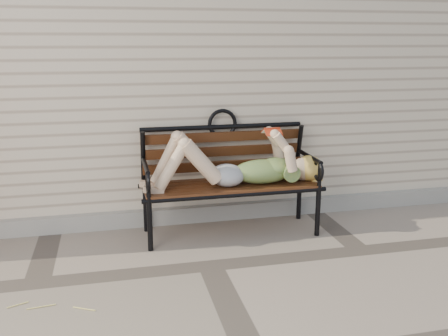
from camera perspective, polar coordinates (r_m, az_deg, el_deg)
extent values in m
plane|color=gray|center=(3.86, -1.55, -11.10)|extent=(80.00, 80.00, 0.00)
cube|color=beige|center=(6.45, -7.11, 12.87)|extent=(8.00, 4.00, 3.00)
cube|color=#9F9A90|center=(4.71, -3.93, -5.29)|extent=(8.00, 0.10, 0.15)
cylinder|color=black|center=(4.08, -8.48, -6.46)|extent=(0.04, 0.04, 0.44)
cylinder|color=black|center=(4.49, -8.95, -4.50)|extent=(0.04, 0.04, 0.44)
cylinder|color=black|center=(4.41, 10.67, -4.90)|extent=(0.04, 0.04, 0.44)
cylinder|color=black|center=(4.80, 8.58, -3.23)|extent=(0.04, 0.04, 0.44)
cube|color=#552915|center=(4.32, 0.78, -2.01)|extent=(1.49, 0.48, 0.03)
cylinder|color=black|center=(4.12, 1.51, -3.11)|extent=(1.57, 0.04, 0.04)
cylinder|color=black|center=(4.53, 0.12, -1.48)|extent=(1.57, 0.04, 0.04)
torus|color=black|center=(4.52, -0.19, 5.10)|extent=(0.27, 0.04, 0.27)
ellipsoid|color=#0B454D|center=(4.33, 4.41, -0.39)|extent=(0.53, 0.30, 0.21)
ellipsoid|color=#0B454D|center=(4.36, 5.89, 0.14)|extent=(0.25, 0.29, 0.16)
ellipsoid|color=#A4A4A8|center=(4.26, 0.37, -0.82)|extent=(0.29, 0.33, 0.19)
sphere|color=beige|center=(4.46, 9.09, -0.10)|extent=(0.22, 0.22, 0.22)
ellipsoid|color=#ECC458|center=(4.48, 9.68, 0.00)|extent=(0.24, 0.25, 0.23)
cube|color=#AB2C13|center=(4.28, 5.51, 4.50)|extent=(0.14, 0.02, 0.02)
cube|color=silver|center=(4.24, 5.67, 4.05)|extent=(0.14, 0.09, 0.05)
cube|color=silver|center=(4.32, 5.32, 4.24)|extent=(0.14, 0.09, 0.05)
cube|color=#AB2C13|center=(4.24, 5.69, 4.10)|extent=(0.15, 0.09, 0.05)
cube|color=#AB2C13|center=(4.32, 5.31, 4.30)|extent=(0.15, 0.09, 0.05)
cylinder|color=#DFCE6C|center=(3.37, -20.81, -16.08)|extent=(0.05, 0.16, 0.01)
cylinder|color=#DFCE6C|center=(3.16, -5.47, -17.27)|extent=(0.03, 0.16, 0.01)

